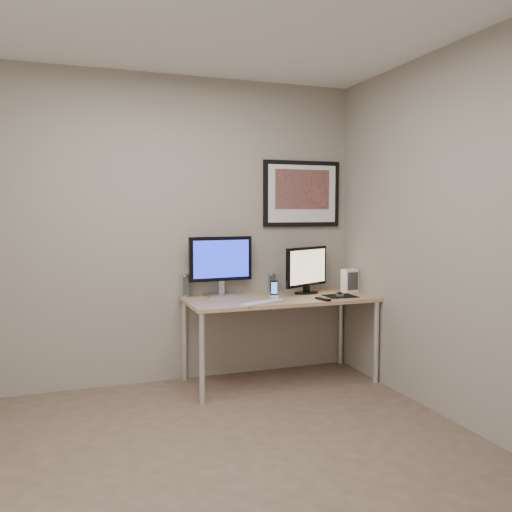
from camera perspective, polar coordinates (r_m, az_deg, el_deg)
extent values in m
plane|color=brown|center=(3.31, -5.29, -21.49)|extent=(3.60, 3.60, 0.00)
plane|color=gray|center=(4.64, -10.66, 2.67)|extent=(3.60, 0.00, 3.60)
plane|color=gray|center=(3.83, 21.61, 2.00)|extent=(0.00, 3.40, 3.40)
cube|color=olive|center=(4.63, 2.51, -4.54)|extent=(1.60, 0.70, 0.03)
cylinder|color=silver|center=(4.18, -5.70, -10.68)|extent=(0.04, 0.04, 0.70)
cylinder|color=silver|center=(4.77, -7.53, -8.77)|extent=(0.04, 0.04, 0.70)
cylinder|color=silver|center=(4.77, 12.52, -8.84)|extent=(0.04, 0.04, 0.70)
cylinder|color=silver|center=(5.29, 8.91, -7.44)|extent=(0.04, 0.04, 0.70)
cube|color=black|center=(5.01, 4.83, 6.54)|extent=(0.75, 0.03, 0.60)
cube|color=silver|center=(5.00, 4.91, 6.55)|extent=(0.67, 0.00, 0.52)
cube|color=orange|center=(5.00, 4.93, 7.00)|extent=(0.54, 0.00, 0.36)
cube|color=#B0B0B5|center=(4.71, -3.71, -4.07)|extent=(0.27, 0.20, 0.02)
cube|color=#B0B0B5|center=(4.70, -3.72, -3.29)|extent=(0.05, 0.04, 0.11)
cube|color=black|center=(4.67, -3.73, -0.29)|extent=(0.56, 0.07, 0.38)
cube|color=#0F1CAD|center=(4.65, -3.67, -0.31)|extent=(0.50, 0.04, 0.32)
cube|color=black|center=(4.84, 5.33, -3.86)|extent=(0.26, 0.21, 0.02)
cube|color=black|center=(4.83, 5.34, -3.45)|extent=(0.06, 0.06, 0.05)
cube|color=black|center=(4.81, 5.35, -1.11)|extent=(0.49, 0.26, 0.35)
cube|color=tan|center=(4.80, 5.44, -1.12)|extent=(0.43, 0.22, 0.30)
cylinder|color=#B0B0B5|center=(4.68, -7.47, -3.11)|extent=(0.08, 0.08, 0.19)
cylinder|color=#B0B0B5|center=(4.91, 1.65, -2.85)|extent=(0.07, 0.07, 0.17)
cube|color=black|center=(4.62, 1.91, -3.47)|extent=(0.07, 0.07, 0.14)
cube|color=silver|center=(4.32, 0.69, -4.91)|extent=(0.41, 0.26, 0.01)
cube|color=black|center=(4.73, 8.85, -4.19)|extent=(0.26, 0.24, 0.00)
ellipsoid|color=black|center=(4.73, 8.79, -3.95)|extent=(0.09, 0.11, 0.03)
cube|color=black|center=(4.51, 7.06, -4.49)|extent=(0.07, 0.17, 0.02)
cube|color=white|center=(5.00, 9.84, -2.55)|extent=(0.14, 0.11, 0.20)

